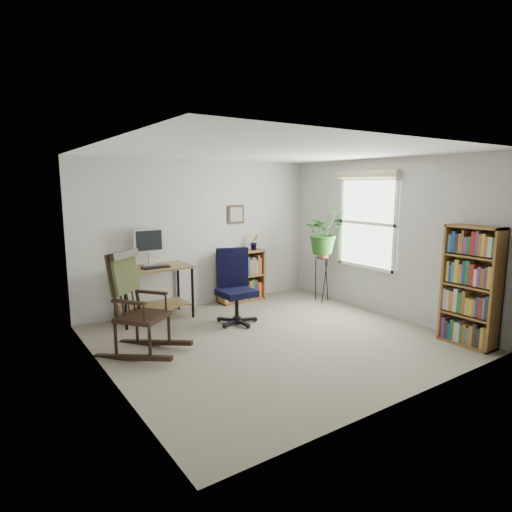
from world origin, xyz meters
TOP-DOWN VIEW (x-y plane):
  - floor at (0.00, 0.00)m, footprint 4.20×4.00m
  - ceiling at (0.00, 0.00)m, footprint 4.20×4.00m
  - wall_back at (0.00, 2.00)m, footprint 4.20×0.00m
  - wall_front at (0.00, -2.00)m, footprint 4.20×0.00m
  - wall_left at (-2.10, 0.00)m, footprint 0.00×4.00m
  - wall_right at (2.10, 0.00)m, footprint 0.00×4.00m
  - window at (2.06, 0.30)m, footprint 0.12×1.20m
  - desk at (-0.97, 1.70)m, footprint 1.11×0.61m
  - monitor at (-0.97, 1.84)m, footprint 0.46×0.16m
  - keyboard at (-0.97, 1.58)m, footprint 0.40×0.15m
  - office_chair at (-0.06, 0.81)m, footprint 0.74×0.74m
  - rocking_chair at (-1.57, 0.48)m, footprint 1.18×1.25m
  - low_bookshelf at (0.66, 1.82)m, footprint 0.83×0.28m
  - tall_bookshelf at (1.92, -1.54)m, footprint 0.28×0.66m
  - plant_stand at (1.80, 1.01)m, footprint 0.33×0.33m
  - spider_plant at (1.80, 1.01)m, footprint 1.69×1.88m
  - potted_plant_small at (0.94, 1.83)m, footprint 0.13×0.24m
  - framed_picture at (0.66, 1.97)m, footprint 0.32×0.04m

SIDE VIEW (x-z plane):
  - floor at x=0.00m, z-range 0.00..0.00m
  - desk at x=-0.97m, z-range 0.00..0.80m
  - low_bookshelf at x=0.66m, z-range 0.00..0.88m
  - plant_stand at x=1.80m, z-range 0.00..0.90m
  - office_chair at x=-0.06m, z-range 0.00..1.11m
  - rocking_chair at x=-1.57m, z-range 0.00..1.26m
  - tall_bookshelf at x=1.92m, z-range 0.00..1.51m
  - keyboard at x=-0.97m, z-range 0.80..0.83m
  - potted_plant_small at x=0.94m, z-range 0.88..0.99m
  - monitor at x=-0.97m, z-range 0.80..1.36m
  - wall_back at x=0.00m, z-range 0.00..2.40m
  - wall_front at x=0.00m, z-range 0.00..2.40m
  - wall_left at x=-2.10m, z-range 0.00..2.40m
  - wall_right at x=2.10m, z-range 0.00..2.40m
  - window at x=2.06m, z-range 0.65..2.15m
  - framed_picture at x=0.66m, z-range 1.34..1.66m
  - spider_plant at x=1.80m, z-range 0.84..2.30m
  - ceiling at x=0.00m, z-range 2.40..2.40m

